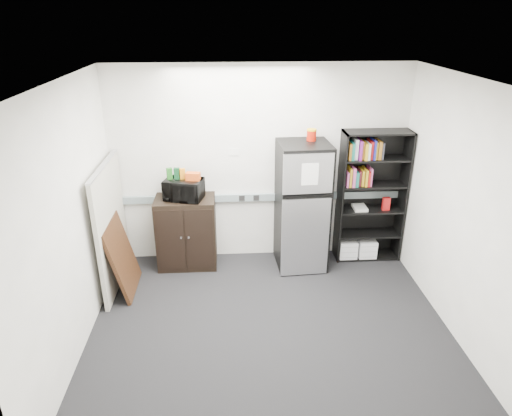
{
  "coord_description": "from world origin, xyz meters",
  "views": [
    {
      "loc": [
        -0.42,
        -4.14,
        3.29
      ],
      "look_at": [
        -0.1,
        0.9,
        1.09
      ],
      "focal_mm": 32.0,
      "sensor_mm": 36.0,
      "label": 1
    }
  ],
  "objects_px": {
    "bookshelf": "(370,194)",
    "microwave": "(184,189)",
    "cabinet": "(187,232)",
    "refrigerator": "(302,207)",
    "cubicle_partition": "(111,227)"
  },
  "relations": [
    {
      "from": "bookshelf",
      "to": "microwave",
      "type": "xyz_separation_m",
      "value": [
        -2.53,
        -0.08,
        0.16
      ]
    },
    {
      "from": "bookshelf",
      "to": "cabinet",
      "type": "height_order",
      "value": "bookshelf"
    },
    {
      "from": "refrigerator",
      "to": "cabinet",
      "type": "bearing_deg",
      "value": 173.73
    },
    {
      "from": "bookshelf",
      "to": "cubicle_partition",
      "type": "distance_m",
      "value": 3.45
    },
    {
      "from": "cubicle_partition",
      "to": "cabinet",
      "type": "bearing_deg",
      "value": 25.52
    },
    {
      "from": "cabinet",
      "to": "microwave",
      "type": "distance_m",
      "value": 0.63
    },
    {
      "from": "cabinet",
      "to": "refrigerator",
      "type": "bearing_deg",
      "value": -2.92
    },
    {
      "from": "bookshelf",
      "to": "cabinet",
      "type": "distance_m",
      "value": 2.57
    },
    {
      "from": "bookshelf",
      "to": "refrigerator",
      "type": "height_order",
      "value": "bookshelf"
    },
    {
      "from": "refrigerator",
      "to": "microwave",
      "type": "bearing_deg",
      "value": 174.31
    },
    {
      "from": "microwave",
      "to": "refrigerator",
      "type": "distance_m",
      "value": 1.59
    },
    {
      "from": "bookshelf",
      "to": "microwave",
      "type": "relative_size",
      "value": 3.79
    },
    {
      "from": "cubicle_partition",
      "to": "refrigerator",
      "type": "height_order",
      "value": "refrigerator"
    },
    {
      "from": "refrigerator",
      "to": "bookshelf",
      "type": "bearing_deg",
      "value": 5.3
    },
    {
      "from": "cubicle_partition",
      "to": "microwave",
      "type": "distance_m",
      "value": 1.02
    }
  ]
}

